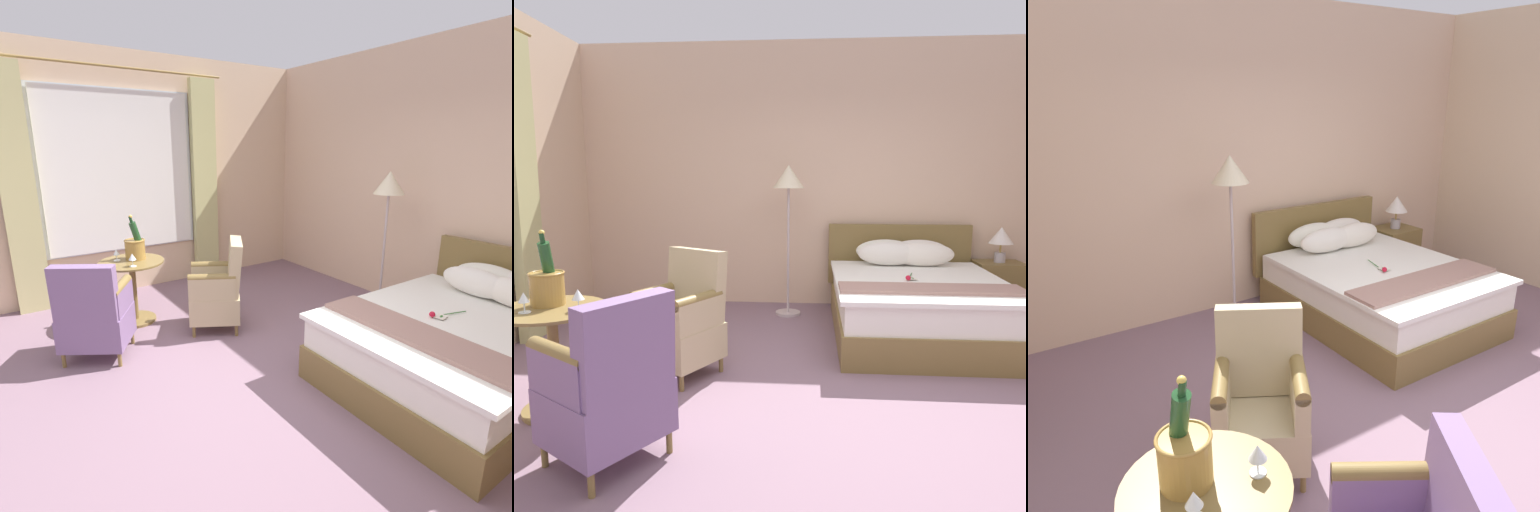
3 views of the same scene
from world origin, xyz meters
The scene contains 10 objects.
ground_plane centered at (0.00, 0.00, 0.00)m, with size 7.49×7.49×0.00m, color slate.
wall_headboard_side centered at (0.00, 2.79, 1.55)m, with size 6.11×0.12×3.10m.
bed centered at (0.81, 1.65, 0.34)m, with size 1.64×2.12×1.00m.
nightstand centered at (1.89, 2.43, 0.30)m, with size 0.54×0.43×0.60m.
bedside_lamp centered at (1.89, 2.43, 0.88)m, with size 0.27×0.27×0.40m.
floor_lamp_brass centered at (-0.48, 2.22, 1.42)m, with size 0.34×0.34×1.68m.
champagne_bucket centered at (-1.97, -0.19, 0.86)m, with size 0.23×0.23×0.51m.
wine_glass_near_bucket centered at (-2.02, -0.39, 0.80)m, with size 0.08×0.08×0.13m.
wine_glass_near_edge centered at (-1.70, -0.31, 0.81)m, with size 0.08×0.08×0.14m.
armchair_by_window centered at (-1.23, 0.46, 0.43)m, with size 0.75×0.76×0.99m.
Camera 3 is at (-2.54, -1.77, 2.24)m, focal length 35.00 mm.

